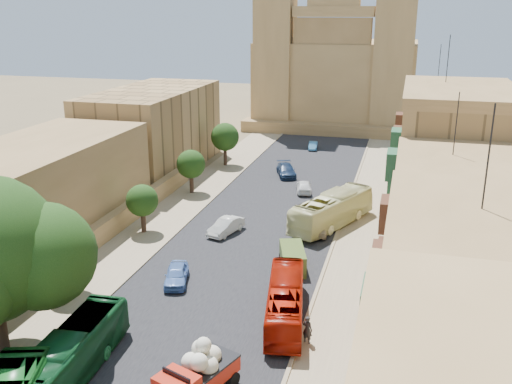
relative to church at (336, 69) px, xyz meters
The scene contains 29 objects.
road_surface 49.54m from the church, 90.00° to the right, with size 14.00×140.00×0.01m, color black.
sidewalk_east 50.44m from the church, 78.94° to the right, with size 5.00×140.00×0.01m, color #8E7B5D.
sidewalk_west 50.44m from the church, 101.06° to the right, with size 5.00×140.00×0.01m, color #8E7B5D.
kerb_east 50.02m from the church, 81.81° to the right, with size 0.25×140.00×0.12m, color #8E7B5D.
kerb_west 50.02m from the church, 98.19° to the right, with size 0.25×140.00×0.12m, color #8E7B5D.
townhouse_b 69.58m from the church, 76.73° to the right, with size 9.00×14.00×14.90m.
townhouse_c 56.00m from the church, 73.43° to the right, with size 9.00×14.00×17.40m.
townhouse_d 42.84m from the church, 68.07° to the right, with size 9.00×14.00×15.90m.
west_wall 60.55m from the church, 102.04° to the right, with size 1.00×40.00×1.80m, color olive.
west_building_low 63.45m from the church, 106.54° to the right, with size 10.00×28.00×8.40m, color olive.
west_building_mid 39.27m from the church, 117.48° to the right, with size 10.00×22.00×10.00m, color #A17B49.
church is the anchor object (origin of this frame).
street_tree_a 67.65m from the church, 98.54° to the right, with size 3.16×3.16×4.86m.
street_tree_b 55.91m from the church, 100.38° to the right, with size 2.89×2.89×4.45m.
street_tree_c 44.22m from the church, 103.21° to the right, with size 3.12×3.12×4.80m.
street_tree_d 32.73m from the church, 108.09° to the right, with size 3.59×3.59×5.52m.
red_truck 75.90m from the church, 87.88° to the right, with size 3.82×5.87×3.25m.
olive_pickup 59.43m from the church, 85.57° to the right, with size 2.85×4.37×1.67m.
bus_green_north 75.88m from the church, 93.28° to the right, with size 2.34×9.98×2.78m, color #114D25.
bus_red_east 67.03m from the church, 85.15° to the right, with size 2.19×9.35×2.60m, color #A01505.
bus_cream_east 49.69m from the church, 82.68° to the right, with size 2.58×11.02×3.07m, color beige.
car_blue_a 64.00m from the church, 92.89° to the right, with size 1.60×3.98×1.36m, color #5078BD.
car_white_a 53.89m from the church, 92.88° to the right, with size 1.46×4.17×1.38m, color silver.
car_cream 52.15m from the church, 84.64° to the right, with size 1.94×4.21×1.17m, color #C4B491.
car_dkblue 34.67m from the church, 92.29° to the right, with size 1.99×4.90×1.42m, color #152744.
car_white_b 40.32m from the church, 87.23° to the right, with size 1.59×3.96×1.35m, color silver.
car_blue_b 21.04m from the church, 91.52° to the right, with size 1.15×3.28×1.08m, color #438ABB.
pedestrian_a 69.57m from the church, 83.76° to the right, with size 0.65×0.43×1.79m, color #272628.
pedestrian_c 67.00m from the church, 80.67° to the right, with size 1.02×0.42×1.73m, color #3A3A3E.
Camera 1 is at (12.30, -19.87, 19.29)m, focal length 40.00 mm.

